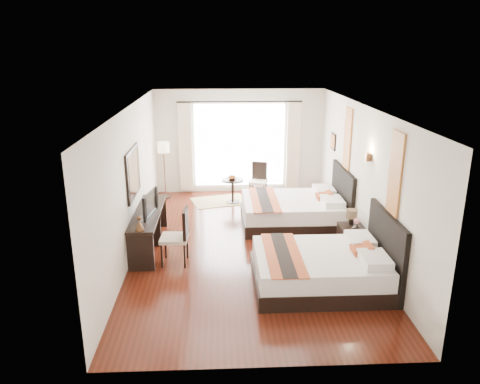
{
  "coord_description": "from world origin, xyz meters",
  "views": [
    {
      "loc": [
        -0.57,
        -8.7,
        3.9
      ],
      "look_at": [
        -0.15,
        0.26,
        1.07
      ],
      "focal_mm": 35.0,
      "sensor_mm": 36.0,
      "label": 1
    }
  ],
  "objects_px": {
    "vase": "(356,229)",
    "console_desk": "(149,229)",
    "side_table": "(233,191)",
    "table_lamp": "(352,215)",
    "desk_chair": "(176,247)",
    "nightstand": "(351,239)",
    "bed_near": "(325,267)",
    "bed_far": "(296,210)",
    "fruit_bowl": "(232,178)",
    "floor_lamp": "(164,151)",
    "television": "(146,203)",
    "window_chair": "(258,187)"
  },
  "relations": [
    {
      "from": "bed_near",
      "to": "bed_far",
      "type": "relative_size",
      "value": 0.98
    },
    {
      "from": "bed_far",
      "to": "vase",
      "type": "distance_m",
      "value": 1.98
    },
    {
      "from": "bed_near",
      "to": "side_table",
      "type": "xyz_separation_m",
      "value": [
        -1.41,
        4.41,
        -0.01
      ]
    },
    {
      "from": "side_table",
      "to": "window_chair",
      "type": "relative_size",
      "value": 0.67
    },
    {
      "from": "floor_lamp",
      "to": "fruit_bowl",
      "type": "height_order",
      "value": "floor_lamp"
    },
    {
      "from": "nightstand",
      "to": "console_desk",
      "type": "xyz_separation_m",
      "value": [
        -3.99,
        0.47,
        0.11
      ]
    },
    {
      "from": "bed_near",
      "to": "console_desk",
      "type": "distance_m",
      "value": 3.62
    },
    {
      "from": "console_desk",
      "to": "desk_chair",
      "type": "distance_m",
      "value": 0.98
    },
    {
      "from": "bed_near",
      "to": "fruit_bowl",
      "type": "xyz_separation_m",
      "value": [
        -1.42,
        4.4,
        0.33
      ]
    },
    {
      "from": "table_lamp",
      "to": "desk_chair",
      "type": "height_order",
      "value": "desk_chair"
    },
    {
      "from": "desk_chair",
      "to": "floor_lamp",
      "type": "bearing_deg",
      "value": -77.85
    },
    {
      "from": "nightstand",
      "to": "side_table",
      "type": "distance_m",
      "value": 3.85
    },
    {
      "from": "floor_lamp",
      "to": "television",
      "type": "bearing_deg",
      "value": -89.59
    },
    {
      "from": "table_lamp",
      "to": "bed_near",
      "type": "bearing_deg",
      "value": -120.33
    },
    {
      "from": "floor_lamp",
      "to": "fruit_bowl",
      "type": "xyz_separation_m",
      "value": [
        1.76,
        -0.5,
        -0.62
      ]
    },
    {
      "from": "desk_chair",
      "to": "floor_lamp",
      "type": "xyz_separation_m",
      "value": [
        -0.61,
        3.93,
        0.95
      ]
    },
    {
      "from": "table_lamp",
      "to": "desk_chair",
      "type": "bearing_deg",
      "value": -172.68
    },
    {
      "from": "vase",
      "to": "bed_near",
      "type": "bearing_deg",
      "value": -127.51
    },
    {
      "from": "bed_near",
      "to": "window_chair",
      "type": "xyz_separation_m",
      "value": [
        -0.71,
        4.83,
        -0.04
      ]
    },
    {
      "from": "console_desk",
      "to": "window_chair",
      "type": "xyz_separation_m",
      "value": [
        2.46,
        3.09,
        -0.09
      ]
    },
    {
      "from": "bed_near",
      "to": "table_lamp",
      "type": "height_order",
      "value": "bed_near"
    },
    {
      "from": "console_desk",
      "to": "desk_chair",
      "type": "relative_size",
      "value": 2.06
    },
    {
      "from": "bed_near",
      "to": "fruit_bowl",
      "type": "distance_m",
      "value": 4.63
    },
    {
      "from": "television",
      "to": "bed_far",
      "type": "bearing_deg",
      "value": -57.21
    },
    {
      "from": "vase",
      "to": "desk_chair",
      "type": "distance_m",
      "value": 3.41
    },
    {
      "from": "bed_near",
      "to": "desk_chair",
      "type": "distance_m",
      "value": 2.75
    },
    {
      "from": "vase",
      "to": "console_desk",
      "type": "height_order",
      "value": "console_desk"
    },
    {
      "from": "nightstand",
      "to": "console_desk",
      "type": "distance_m",
      "value": 4.01
    },
    {
      "from": "window_chair",
      "to": "bed_far",
      "type": "bearing_deg",
      "value": 34.32
    },
    {
      "from": "bed_far",
      "to": "television",
      "type": "height_order",
      "value": "bed_far"
    },
    {
      "from": "desk_chair",
      "to": "fruit_bowl",
      "type": "xyz_separation_m",
      "value": [
        1.15,
        3.43,
        0.33
      ]
    },
    {
      "from": "bed_far",
      "to": "fruit_bowl",
      "type": "height_order",
      "value": "bed_far"
    },
    {
      "from": "floor_lamp",
      "to": "window_chair",
      "type": "distance_m",
      "value": 2.66
    },
    {
      "from": "desk_chair",
      "to": "console_desk",
      "type": "bearing_deg",
      "value": -48.61
    },
    {
      "from": "fruit_bowl",
      "to": "bed_near",
      "type": "bearing_deg",
      "value": -72.06
    },
    {
      "from": "nightstand",
      "to": "window_chair",
      "type": "xyz_separation_m",
      "value": [
        -1.52,
        3.56,
        0.01
      ]
    },
    {
      "from": "side_table",
      "to": "fruit_bowl",
      "type": "bearing_deg",
      "value": -127.15
    },
    {
      "from": "television",
      "to": "window_chair",
      "type": "relative_size",
      "value": 0.88
    },
    {
      "from": "vase",
      "to": "console_desk",
      "type": "distance_m",
      "value": 4.06
    },
    {
      "from": "television",
      "to": "side_table",
      "type": "relative_size",
      "value": 1.32
    },
    {
      "from": "nightstand",
      "to": "vase",
      "type": "height_order",
      "value": "vase"
    },
    {
      "from": "console_desk",
      "to": "fruit_bowl",
      "type": "distance_m",
      "value": 3.2
    },
    {
      "from": "window_chair",
      "to": "side_table",
      "type": "bearing_deg",
      "value": -43.72
    },
    {
      "from": "television",
      "to": "window_chair",
      "type": "xyz_separation_m",
      "value": [
        2.44,
        3.31,
        -0.71
      ]
    },
    {
      "from": "side_table",
      "to": "table_lamp",
      "type": "bearing_deg",
      "value": -53.48
    },
    {
      "from": "vase",
      "to": "fruit_bowl",
      "type": "height_order",
      "value": "fruit_bowl"
    },
    {
      "from": "side_table",
      "to": "television",
      "type": "bearing_deg",
      "value": -121.18
    },
    {
      "from": "television",
      "to": "fruit_bowl",
      "type": "height_order",
      "value": "television"
    },
    {
      "from": "table_lamp",
      "to": "vase",
      "type": "relative_size",
      "value": 2.56
    },
    {
      "from": "vase",
      "to": "fruit_bowl",
      "type": "relative_size",
      "value": 0.56
    }
  ]
}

